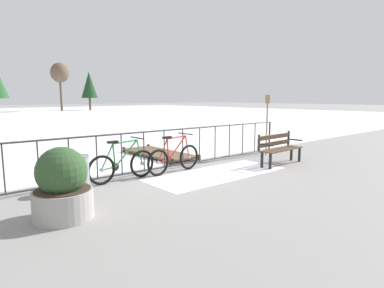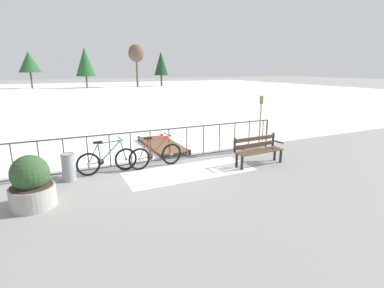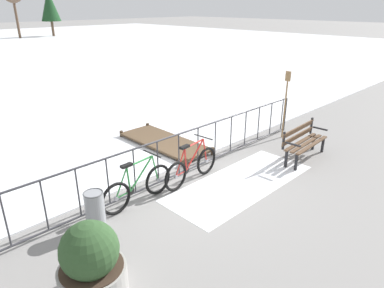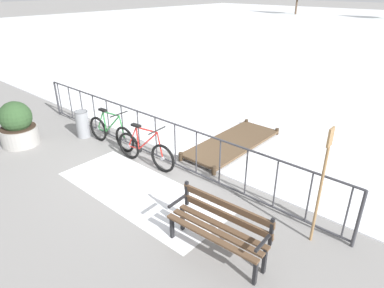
% 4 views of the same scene
% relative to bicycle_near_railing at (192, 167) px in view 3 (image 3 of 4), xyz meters
% --- Properties ---
extents(ground_plane, '(160.00, 160.00, 0.00)m').
position_rel_bicycle_near_railing_xyz_m(ground_plane, '(-0.03, 0.38, -0.37)').
color(ground_plane, gray).
extents(snow_patch, '(3.73, 1.47, 0.01)m').
position_rel_bicycle_near_railing_xyz_m(snow_patch, '(0.74, -0.82, -0.36)').
color(snow_patch, white).
rests_on(snow_patch, ground).
extents(railing_fence, '(9.06, 0.06, 1.07)m').
position_rel_bicycle_near_railing_xyz_m(railing_fence, '(-0.03, 0.38, 0.19)').
color(railing_fence, '#38383D').
rests_on(railing_fence, ground).
extents(bicycle_near_railing, '(1.71, 0.52, 0.97)m').
position_rel_bicycle_near_railing_xyz_m(bicycle_near_railing, '(0.00, 0.00, 0.00)').
color(bicycle_near_railing, black).
rests_on(bicycle_near_railing, ground).
extents(bicycle_second, '(1.71, 0.52, 0.97)m').
position_rel_bicycle_near_railing_xyz_m(bicycle_second, '(-1.40, 0.10, 0.00)').
color(bicycle_second, black).
rests_on(bicycle_second, ground).
extents(park_bench, '(1.62, 0.55, 0.89)m').
position_rel_bicycle_near_railing_xyz_m(park_bench, '(2.93, -1.09, 0.14)').
color(park_bench, brown).
rests_on(park_bench, ground).
extents(planter_with_shrub, '(0.92, 0.92, 1.15)m').
position_rel_bicycle_near_railing_xyz_m(planter_with_shrub, '(-3.25, -1.40, 0.15)').
color(planter_with_shrub, '#9E9B96').
rests_on(planter_with_shrub, ground).
extents(trash_bin, '(0.35, 0.35, 0.73)m').
position_rel_bicycle_near_railing_xyz_m(trash_bin, '(-2.44, -0.06, 0.00)').
color(trash_bin, gray).
rests_on(trash_bin, ground).
extents(oar_upright, '(0.04, 0.16, 1.98)m').
position_rel_bicycle_near_railing_xyz_m(oar_upright, '(3.91, 0.09, 0.77)').
color(oar_upright, '#937047').
rests_on(oar_upright, ground).
extents(wooden_dock, '(1.10, 2.90, 0.20)m').
position_rel_bicycle_near_railing_xyz_m(wooden_dock, '(0.96, 2.08, -0.25)').
color(wooden_dock, brown).
rests_on(wooden_dock, ground).
extents(tree_far_west, '(2.29, 2.29, 5.47)m').
position_rel_bicycle_near_railing_xyz_m(tree_far_west, '(14.48, 39.21, 3.22)').
color(tree_far_west, brown).
rests_on(tree_far_west, ground).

